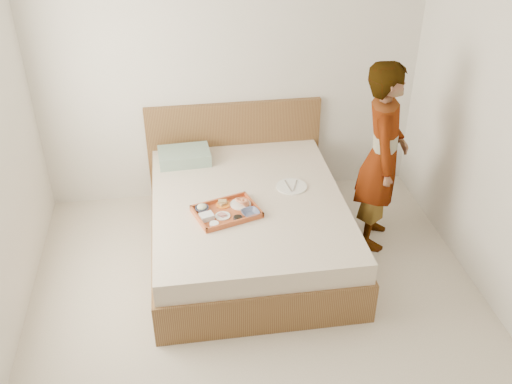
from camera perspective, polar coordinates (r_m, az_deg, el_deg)
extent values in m
cube|color=beige|center=(4.29, 0.92, -13.92)|extent=(3.50, 4.00, 0.01)
cube|color=silver|center=(5.26, -2.57, 12.37)|extent=(3.50, 0.01, 2.60)
cube|color=brown|center=(4.87, -0.76, -3.25)|extent=(1.65, 2.00, 0.53)
cube|color=brown|center=(5.57, -2.15, 4.29)|extent=(1.65, 0.06, 0.95)
cube|color=gray|center=(5.25, -7.10, 3.54)|extent=(0.47, 0.34, 0.11)
cube|color=#BC5226|center=(4.52, -2.93, -1.95)|extent=(0.57, 0.48, 0.04)
cylinder|color=white|center=(4.61, -1.53, -1.21)|extent=(0.21, 0.21, 0.01)
imported|color=#1B2248|center=(4.49, -0.56, -2.10)|extent=(0.17, 0.17, 0.03)
cylinder|color=black|center=(4.44, -1.80, -2.62)|extent=(0.09, 0.09, 0.03)
cylinder|color=white|center=(4.48, -3.32, -2.38)|extent=(0.15, 0.15, 0.01)
cylinder|color=orange|center=(4.62, -3.27, -1.24)|extent=(0.15, 0.15, 0.01)
imported|color=#1B2248|center=(4.56, -5.37, -1.66)|extent=(0.13, 0.13, 0.03)
cube|color=silver|center=(4.45, -4.90, -2.44)|extent=(0.12, 0.11, 0.04)
cylinder|color=white|center=(4.38, -4.16, -3.20)|extent=(0.09, 0.09, 0.02)
cylinder|color=white|center=(4.87, 3.54, 0.55)|extent=(0.30, 0.30, 0.01)
imported|color=beige|center=(4.83, 12.37, 3.37)|extent=(0.57, 0.69, 1.64)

